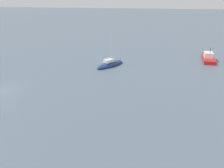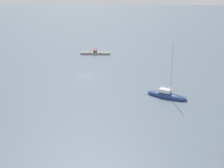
# 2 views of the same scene
# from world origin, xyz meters

# --- Properties ---
(ground_plane) EXTENTS (500.00, 500.00, 0.00)m
(ground_plane) POSITION_xyz_m (0.00, 0.00, 0.00)
(ground_plane) COLOR slate
(sailboat_navy_far) EXTENTS (7.62, 5.71, 10.22)m
(sailboat_navy_far) POSITION_xyz_m (-16.30, 13.45, 0.37)
(sailboat_navy_far) COLOR navy
(sailboat_navy_far) RESTS_ON ground_plane
(motorboat_red_near) EXTENTS (7.81, 2.80, 4.31)m
(motorboat_red_near) POSITION_xyz_m (-25.61, 34.48, 0.46)
(motorboat_red_near) COLOR red
(motorboat_red_near) RESTS_ON ground_plane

